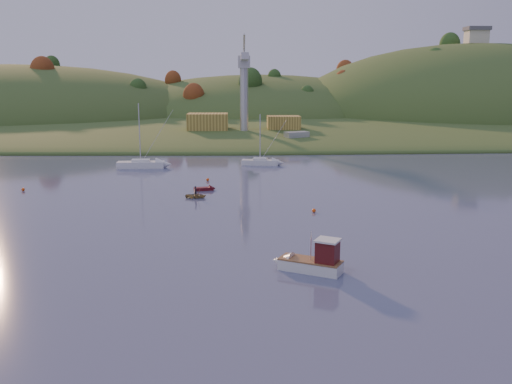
{
  "coord_description": "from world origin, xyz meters",
  "views": [
    {
      "loc": [
        -0.07,
        -34.58,
        17.06
      ],
      "look_at": [
        2.27,
        34.2,
        3.12
      ],
      "focal_mm": 40.0,
      "sensor_mm": 36.0,
      "label": 1
    }
  ],
  "objects_px": {
    "fishing_boat": "(306,261)",
    "red_tender": "(208,189)",
    "sailboat_far": "(260,162)",
    "sailboat_near": "(141,164)",
    "canoe": "(196,196)"
  },
  "relations": [
    {
      "from": "sailboat_near",
      "to": "fishing_boat",
      "type": "bearing_deg",
      "value": -69.53
    },
    {
      "from": "sailboat_near",
      "to": "sailboat_far",
      "type": "xyz_separation_m",
      "value": [
        22.89,
        2.94,
        -0.11
      ]
    },
    {
      "from": "sailboat_far",
      "to": "red_tender",
      "type": "height_order",
      "value": "sailboat_far"
    },
    {
      "from": "sailboat_near",
      "to": "sailboat_far",
      "type": "bearing_deg",
      "value": 5.5
    },
    {
      "from": "canoe",
      "to": "red_tender",
      "type": "bearing_deg",
      "value": -7.87
    },
    {
      "from": "fishing_boat",
      "to": "canoe",
      "type": "relative_size",
      "value": 2.22
    },
    {
      "from": "sailboat_far",
      "to": "red_tender",
      "type": "bearing_deg",
      "value": -100.49
    },
    {
      "from": "fishing_boat",
      "to": "sailboat_near",
      "type": "xyz_separation_m",
      "value": [
        -24.45,
        59.6,
        -0.14
      ]
    },
    {
      "from": "canoe",
      "to": "sailboat_far",
      "type": "bearing_deg",
      "value": -12.46
    },
    {
      "from": "fishing_boat",
      "to": "sailboat_far",
      "type": "height_order",
      "value": "sailboat_far"
    },
    {
      "from": "fishing_boat",
      "to": "canoe",
      "type": "distance_m",
      "value": 33.98
    },
    {
      "from": "sailboat_near",
      "to": "canoe",
      "type": "relative_size",
      "value": 4.03
    },
    {
      "from": "sailboat_far",
      "to": "canoe",
      "type": "distance_m",
      "value": 32.52
    },
    {
      "from": "canoe",
      "to": "fishing_boat",
      "type": "bearing_deg",
      "value": -152.86
    },
    {
      "from": "fishing_boat",
      "to": "red_tender",
      "type": "distance_m",
      "value": 38.82
    }
  ]
}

